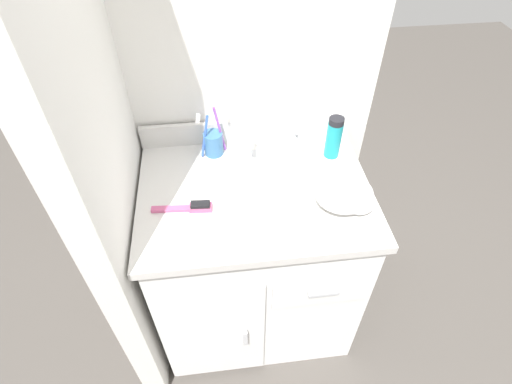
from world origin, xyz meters
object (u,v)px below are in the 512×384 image
Objects in this scene: shaving_cream_can at (334,137)px; hand_towel at (347,195)px; toothbrush_cup at (213,142)px; soap_dispenser at (293,148)px; hairbrush at (191,207)px.

hand_towel is (-0.02, -0.25, -0.04)m from shaving_cream_can.
toothbrush_cup is 1.10× the size of hand_towel.
toothbrush_cup reaches higher than soap_dispenser.
soap_dispenser reaches higher than hairbrush.
hairbrush is (-0.09, -0.27, -0.04)m from toothbrush_cup.
soap_dispenser is (0.27, -0.09, 0.02)m from toothbrush_cup.
soap_dispenser is at bearing -169.26° from shaving_cream_can.
shaving_cream_can is 0.84× the size of hand_towel.
soap_dispenser is at bearing 31.23° from hairbrush.
shaving_cream_can reaches higher than hairbrush.
hairbrush is at bearing 175.48° from hand_towel.
hairbrush is (-0.51, -0.21, -0.07)m from shaving_cream_can.
soap_dispenser is at bearing 120.82° from hand_towel.
hand_towel is at bearing -37.55° from toothbrush_cup.
toothbrush_cup is 1.30× the size of shaving_cream_can.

